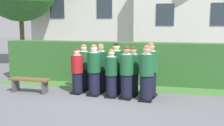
{
  "coord_description": "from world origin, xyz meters",
  "views": [
    {
      "loc": [
        1.78,
        -7.74,
        2.32
      ],
      "look_at": [
        0.0,
        0.25,
        1.05
      ],
      "focal_mm": 41.3,
      "sensor_mm": 36.0,
      "label": 1
    }
  ],
  "objects_px": {
    "student_front_row_2": "(111,74)",
    "student_rear_row_2": "(116,69)",
    "student_front_row_3": "(127,74)",
    "student_front_row_4": "(146,74)",
    "student_rear_row_0": "(84,68)",
    "student_in_red_blazer": "(77,72)",
    "student_rear_row_4": "(150,71)",
    "student_front_row_1": "(94,71)",
    "student_rear_row_1": "(101,69)",
    "wooden_bench": "(30,82)",
    "student_rear_row_3": "(133,72)"
  },
  "relations": [
    {
      "from": "student_front_row_2",
      "to": "student_rear_row_2",
      "type": "distance_m",
      "value": 0.52
    },
    {
      "from": "student_front_row_3",
      "to": "student_front_row_4",
      "type": "xyz_separation_m",
      "value": [
        0.61,
        -0.1,
        0.02
      ]
    },
    {
      "from": "student_front_row_4",
      "to": "student_rear_row_0",
      "type": "relative_size",
      "value": 1.05
    },
    {
      "from": "student_front_row_4",
      "to": "student_rear_row_2",
      "type": "relative_size",
      "value": 1.0
    },
    {
      "from": "student_in_red_blazer",
      "to": "student_rear_row_4",
      "type": "xyz_separation_m",
      "value": [
        2.38,
        0.16,
        0.1
      ]
    },
    {
      "from": "student_front_row_1",
      "to": "student_front_row_3",
      "type": "relative_size",
      "value": 1.01
    },
    {
      "from": "student_rear_row_1",
      "to": "student_rear_row_4",
      "type": "relative_size",
      "value": 0.95
    },
    {
      "from": "student_front_row_3",
      "to": "student_rear_row_2",
      "type": "relative_size",
      "value": 0.97
    },
    {
      "from": "student_front_row_3",
      "to": "student_rear_row_0",
      "type": "relative_size",
      "value": 1.02
    },
    {
      "from": "student_front_row_3",
      "to": "student_rear_row_1",
      "type": "bearing_deg",
      "value": 147.62
    },
    {
      "from": "student_rear_row_4",
      "to": "wooden_bench",
      "type": "xyz_separation_m",
      "value": [
        -3.98,
        -0.41,
        -0.48
      ]
    },
    {
      "from": "student_front_row_2",
      "to": "student_rear_row_3",
      "type": "height_order",
      "value": "student_rear_row_3"
    },
    {
      "from": "student_front_row_2",
      "to": "wooden_bench",
      "type": "relative_size",
      "value": 1.09
    },
    {
      "from": "student_front_row_2",
      "to": "wooden_bench",
      "type": "xyz_separation_m",
      "value": [
        -2.8,
        -0.08,
        -0.38
      ]
    },
    {
      "from": "student_front_row_4",
      "to": "student_rear_row_1",
      "type": "bearing_deg",
      "value": 155.64
    },
    {
      "from": "student_in_red_blazer",
      "to": "student_rear_row_3",
      "type": "xyz_separation_m",
      "value": [
        1.83,
        0.22,
        0.03
      ]
    },
    {
      "from": "student_front_row_3",
      "to": "wooden_bench",
      "type": "relative_size",
      "value": 1.16
    },
    {
      "from": "student_front_row_3",
      "to": "student_rear_row_3",
      "type": "distance_m",
      "value": 0.46
    },
    {
      "from": "student_rear_row_3",
      "to": "wooden_bench",
      "type": "xyz_separation_m",
      "value": [
        -3.43,
        -0.47,
        -0.4
      ]
    },
    {
      "from": "student_rear_row_4",
      "to": "student_rear_row_1",
      "type": "bearing_deg",
      "value": 171.52
    },
    {
      "from": "student_in_red_blazer",
      "to": "student_front_row_1",
      "type": "height_order",
      "value": "student_front_row_1"
    },
    {
      "from": "student_rear_row_2",
      "to": "student_rear_row_4",
      "type": "distance_m",
      "value": 1.15
    },
    {
      "from": "student_rear_row_3",
      "to": "wooden_bench",
      "type": "distance_m",
      "value": 3.48
    },
    {
      "from": "student_front_row_3",
      "to": "wooden_bench",
      "type": "distance_m",
      "value": 3.32
    },
    {
      "from": "student_front_row_1",
      "to": "student_rear_row_4",
      "type": "distance_m",
      "value": 1.79
    },
    {
      "from": "student_rear_row_3",
      "to": "student_front_row_3",
      "type": "bearing_deg",
      "value": -107.69
    },
    {
      "from": "student_in_red_blazer",
      "to": "student_rear_row_1",
      "type": "height_order",
      "value": "student_rear_row_1"
    },
    {
      "from": "student_rear_row_1",
      "to": "student_in_red_blazer",
      "type": "bearing_deg",
      "value": -149.56
    },
    {
      "from": "student_front_row_3",
      "to": "student_rear_row_3",
      "type": "xyz_separation_m",
      "value": [
        0.14,
        0.44,
        -0.03
      ]
    },
    {
      "from": "student_rear_row_4",
      "to": "student_front_row_1",
      "type": "bearing_deg",
      "value": -172.36
    },
    {
      "from": "student_front_row_3",
      "to": "wooden_bench",
      "type": "xyz_separation_m",
      "value": [
        -3.29,
        -0.04,
        -0.43
      ]
    },
    {
      "from": "student_front_row_1",
      "to": "student_front_row_3",
      "type": "height_order",
      "value": "student_front_row_1"
    },
    {
      "from": "student_in_red_blazer",
      "to": "student_front_row_1",
      "type": "bearing_deg",
      "value": -7.45
    },
    {
      "from": "student_rear_row_1",
      "to": "student_front_row_3",
      "type": "bearing_deg",
      "value": -32.38
    },
    {
      "from": "student_front_row_2",
      "to": "student_front_row_3",
      "type": "height_order",
      "value": "student_front_row_3"
    },
    {
      "from": "student_in_red_blazer",
      "to": "student_rear_row_1",
      "type": "xyz_separation_m",
      "value": [
        0.7,
        0.41,
        0.06
      ]
    },
    {
      "from": "student_rear_row_0",
      "to": "student_rear_row_3",
      "type": "bearing_deg",
      "value": -8.88
    },
    {
      "from": "student_in_red_blazer",
      "to": "student_rear_row_2",
      "type": "height_order",
      "value": "student_rear_row_2"
    },
    {
      "from": "student_in_red_blazer",
      "to": "student_rear_row_0",
      "type": "height_order",
      "value": "student_rear_row_0"
    },
    {
      "from": "student_front_row_1",
      "to": "student_front_row_4",
      "type": "distance_m",
      "value": 1.71
    },
    {
      "from": "student_front_row_1",
      "to": "student_rear_row_3",
      "type": "xyz_separation_m",
      "value": [
        1.22,
        0.3,
        -0.04
      ]
    },
    {
      "from": "student_rear_row_0",
      "to": "student_rear_row_4",
      "type": "distance_m",
      "value": 2.34
    },
    {
      "from": "student_front_row_2",
      "to": "student_front_row_3",
      "type": "bearing_deg",
      "value": -5.62
    },
    {
      "from": "student_front_row_1",
      "to": "student_rear_row_0",
      "type": "relative_size",
      "value": 1.03
    },
    {
      "from": "student_front_row_2",
      "to": "student_front_row_4",
      "type": "relative_size",
      "value": 0.91
    },
    {
      "from": "student_front_row_4",
      "to": "student_rear_row_3",
      "type": "distance_m",
      "value": 0.71
    },
    {
      "from": "student_in_red_blazer",
      "to": "student_front_row_4",
      "type": "relative_size",
      "value": 0.91
    },
    {
      "from": "student_in_red_blazer",
      "to": "student_front_row_2",
      "type": "xyz_separation_m",
      "value": [
        1.2,
        -0.17,
        0.0
      ]
    },
    {
      "from": "student_rear_row_0",
      "to": "wooden_bench",
      "type": "xyz_separation_m",
      "value": [
        -1.67,
        -0.75,
        -0.42
      ]
    },
    {
      "from": "student_front_row_4",
      "to": "student_rear_row_4",
      "type": "relative_size",
      "value": 0.97
    }
  ]
}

